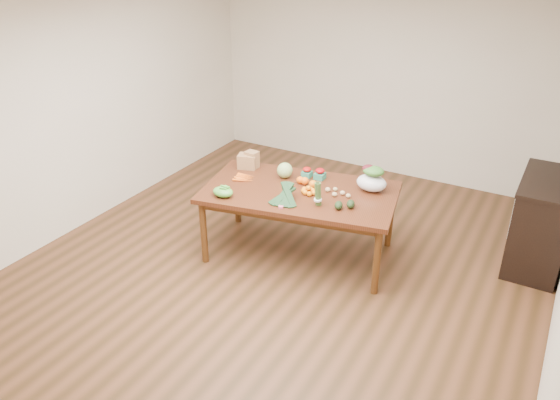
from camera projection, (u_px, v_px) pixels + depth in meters
The scene contains 25 objects.
floor at pixel (277, 274), 5.52m from camera, with size 6.00×6.00×0.00m, color brown.
room_walls at pixel (277, 149), 4.91m from camera, with size 5.02×6.02×2.70m.
dining_table at pixel (299, 222), 5.70m from camera, with size 1.93×1.07×0.75m, color #4F2312.
cabinet at pixel (541, 222), 5.51m from camera, with size 0.52×1.02×0.94m, color black.
dish_towel at pixel (514, 214), 5.50m from camera, with size 0.02×0.28×0.45m, color white.
paper_bag at pixel (247, 160), 5.99m from camera, with size 0.27×0.22×0.19m, color #A16E48, non-canonical shape.
cabbage at pixel (285, 170), 5.77m from camera, with size 0.17×0.17×0.17m, color #BEDB7E.
strawberry_basket_a at pixel (307, 173), 5.80m from camera, with size 0.10×0.10×0.09m, color red, non-canonical shape.
strawberry_basket_b at pixel (320, 175), 5.75m from camera, with size 0.10×0.10×0.09m, color red, non-canonical shape.
orange_a at pixel (300, 180), 5.66m from camera, with size 0.08×0.08×0.08m, color orange.
orange_b at pixel (305, 181), 5.63m from camera, with size 0.08×0.08×0.08m, color orange.
orange_c at pixel (313, 184), 5.57m from camera, with size 0.08×0.08×0.08m, color orange.
mandarin_cluster at pixel (308, 189), 5.45m from camera, with size 0.18×0.18×0.08m, color orange, non-canonical shape.
carrots at pixel (245, 178), 5.76m from camera, with size 0.22×0.19×0.03m, color #EF5B14, non-canonical shape.
snap_pea_bag at pixel (223, 192), 5.39m from camera, with size 0.21×0.16×0.10m, color green.
kale_bunch at pixel (284, 196), 5.24m from camera, with size 0.32×0.40×0.16m, color black, non-canonical shape.
asparagus_bundle at pixel (318, 194), 5.17m from camera, with size 0.08×0.08×0.25m, color #56883E, non-canonical shape.
potato_a at pixel (328, 190), 5.49m from camera, with size 0.06×0.05×0.05m, color #DBC17E.
potato_b at pixel (335, 194), 5.39m from camera, with size 0.05×0.05×0.05m, color tan.
potato_c at pixel (342, 193), 5.42m from camera, with size 0.05×0.05×0.04m, color tan.
potato_d at pixel (335, 189), 5.51m from camera, with size 0.05×0.04×0.04m, color #D4C57A.
potato_e at pixel (348, 196), 5.37m from camera, with size 0.05×0.04×0.04m, color #D7BB7C.
avocado_a at pixel (339, 205), 5.15m from camera, with size 0.08×0.11×0.08m, color black.
avocado_b at pixel (351, 204), 5.17m from camera, with size 0.08×0.11×0.08m, color black.
salad_bag at pixel (372, 180), 5.47m from camera, with size 0.31×0.23×0.24m, color silver, non-canonical shape.
Camera 1 is at (2.27, -3.98, 3.17)m, focal length 35.00 mm.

